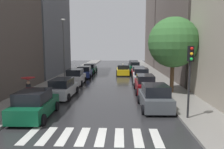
{
  "coord_description": "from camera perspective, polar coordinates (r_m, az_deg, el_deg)",
  "views": [
    {
      "loc": [
        1.41,
        -8.09,
        4.39
      ],
      "look_at": [
        0.29,
        18.33,
        0.92
      ],
      "focal_mm": 33.82,
      "sensor_mm": 36.0,
      "label": 1
    }
  ],
  "objects": [
    {
      "name": "ground_plane",
      "position": [
        32.43,
        -0.08,
        -0.33
      ],
      "size": [
        28.0,
        72.0,
        0.04
      ],
      "primitive_type": "cube",
      "color": "#2A2A2D"
    },
    {
      "name": "parked_car_left_nearest",
      "position": [
        14.11,
        -20.23,
        -7.7
      ],
      "size": [
        2.24,
        4.19,
        1.74
      ],
      "rotation": [
        0.0,
        0.0,
        1.6
      ],
      "color": "#0C4C2D",
      "rests_on": "ground"
    },
    {
      "name": "parked_car_left_second",
      "position": [
        19.1,
        -13.23,
        -3.65
      ],
      "size": [
        2.09,
        4.62,
        1.64
      ],
      "rotation": [
        0.0,
        0.0,
        1.55
      ],
      "color": "#B2B7BF",
      "rests_on": "ground"
    },
    {
      "name": "parked_car_right_sixth",
      "position": [
        43.63,
        5.81,
        2.69
      ],
      "size": [
        2.16,
        4.26,
        1.65
      ],
      "rotation": [
        0.0,
        0.0,
        1.57
      ],
      "color": "black",
      "rests_on": "ground"
    },
    {
      "name": "parked_car_left_third",
      "position": [
        25.4,
        -9.87,
        -0.68
      ],
      "size": [
        2.14,
        4.21,
        1.8
      ],
      "rotation": [
        0.0,
        0.0,
        1.59
      ],
      "color": "silver",
      "rests_on": "ground"
    },
    {
      "name": "parked_car_right_second",
      "position": [
        20.6,
        8.9,
        -2.62
      ],
      "size": [
        1.99,
        4.58,
        1.74
      ],
      "rotation": [
        0.0,
        0.0,
        1.56
      ],
      "color": "maroon",
      "rests_on": "ground"
    },
    {
      "name": "parked_car_left_fifth",
      "position": [
        36.13,
        -5.95,
        1.65
      ],
      "size": [
        2.09,
        4.79,
        1.57
      ],
      "rotation": [
        0.0,
        0.0,
        1.57
      ],
      "color": "#0C4C2D",
      "rests_on": "ground"
    },
    {
      "name": "sidewalk_right",
      "position": [
        32.78,
        11.34,
        -0.23
      ],
      "size": [
        3.0,
        72.0,
        0.15
      ],
      "primitive_type": "cube",
      "color": "gray",
      "rests_on": "ground"
    },
    {
      "name": "crosswalk_stripes",
      "position": [
        10.88,
        -5.44,
        -16.33
      ],
      "size": [
        6.75,
        2.2,
        0.01
      ],
      "color": "silver",
      "rests_on": "ground"
    },
    {
      "name": "pedestrian_near_tree",
      "position": [
        17.19,
        -21.68,
        -2.47
      ],
      "size": [
        1.04,
        1.04,
        1.94
      ],
      "rotation": [
        0.0,
        0.0,
        0.64
      ],
      "color": "#38513D",
      "rests_on": "sidewalk_left"
    },
    {
      "name": "building_right_far",
      "position": [
        52.29,
        13.54,
        16.71
      ],
      "size": [
        6.0,
        15.71,
        25.9
      ],
      "primitive_type": "cube",
      "color": "#564C47",
      "rests_on": "ground"
    },
    {
      "name": "sidewalk_left",
      "position": [
        33.33,
        -11.32,
        -0.1
      ],
      "size": [
        3.0,
        72.0,
        0.15
      ],
      "primitive_type": "cube",
      "color": "gray",
      "rests_on": "ground"
    },
    {
      "name": "parked_car_right_fourth",
      "position": [
        31.67,
        7.1,
        0.79
      ],
      "size": [
        2.16,
        4.54,
        1.54
      ],
      "rotation": [
        0.0,
        0.0,
        1.57
      ],
      "color": "maroon",
      "rests_on": "ground"
    },
    {
      "name": "parked_car_right_nearest",
      "position": [
        15.35,
        11.5,
        -6.12
      ],
      "size": [
        2.22,
        4.12,
        1.77
      ],
      "rotation": [
        0.0,
        0.0,
        1.59
      ],
      "color": "#474C51",
      "rests_on": "ground"
    },
    {
      "name": "street_tree_right",
      "position": [
        20.29,
        16.23,
        8.3
      ],
      "size": [
        4.61,
        4.61,
        6.95
      ],
      "color": "#513823",
      "rests_on": "sidewalk_right"
    },
    {
      "name": "taxi_midroad",
      "position": [
        33.14,
        2.93,
        1.19
      ],
      "size": [
        2.14,
        4.51,
        1.81
      ],
      "rotation": [
        0.0,
        0.0,
        1.59
      ],
      "color": "yellow",
      "rests_on": "ground"
    },
    {
      "name": "parked_car_right_third",
      "position": [
        26.1,
        7.82,
        -0.4
      ],
      "size": [
        2.24,
        4.49,
        1.82
      ],
      "rotation": [
        0.0,
        0.0,
        1.53
      ],
      "color": "silver",
      "rests_on": "ground"
    },
    {
      "name": "parked_car_right_fifth",
      "position": [
        38.26,
        6.17,
        2.07
      ],
      "size": [
        2.12,
        4.1,
        1.74
      ],
      "rotation": [
        0.0,
        0.0,
        1.55
      ],
      "color": "#0C4C2D",
      "rests_on": "ground"
    },
    {
      "name": "lamp_post_left",
      "position": [
        26.51,
        -12.9,
        7.48
      ],
      "size": [
        0.6,
        0.28,
        7.58
      ],
      "color": "#595B60",
      "rests_on": "sidewalk_left"
    },
    {
      "name": "building_left_mid",
      "position": [
        35.02,
        -18.87,
        13.38
      ],
      "size": [
        6.0,
        13.41,
        16.45
      ],
      "primitive_type": "cube",
      "color": "slate",
      "rests_on": "ground"
    },
    {
      "name": "traffic_light_right_corner",
      "position": [
        13.13,
        20.37,
        2.18
      ],
      "size": [
        0.3,
        0.42,
        4.3
      ],
      "color": "black",
      "rests_on": "sidewalk_right"
    },
    {
      "name": "parked_car_left_fourth",
      "position": [
        30.78,
        -7.43,
        0.66
      ],
      "size": [
        2.23,
        4.55,
        1.63
      ],
      "rotation": [
        0.0,
        0.0,
        1.6
      ],
      "color": "navy",
      "rests_on": "ground"
    }
  ]
}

